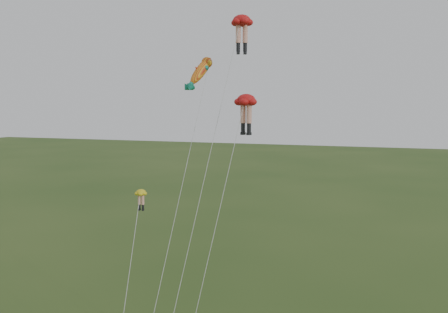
% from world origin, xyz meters
% --- Properties ---
extents(legs_kite_red_high, '(3.25, 10.11, 21.41)m').
position_xyz_m(legs_kite_red_high, '(1.95, 7.94, 20.55)').
color(legs_kite_red_high, red).
rests_on(legs_kite_red_high, ground).
extents(legs_kite_red_mid, '(3.05, 6.79, 15.71)m').
position_xyz_m(legs_kite_red_mid, '(3.53, 3.86, 14.93)').
color(legs_kite_red_mid, red).
rests_on(legs_kite_red_mid, ground).
extents(legs_kite_yellow, '(1.46, 5.60, 9.77)m').
position_xyz_m(legs_kite_yellow, '(-2.15, 0.04, 8.74)').
color(legs_kite_yellow, yellow).
rests_on(legs_kite_yellow, ground).
extents(fish_kite, '(2.04, 11.92, 18.87)m').
position_xyz_m(fish_kite, '(-1.49, 8.73, 17.43)').
color(fish_kite, gold).
rests_on(fish_kite, ground).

